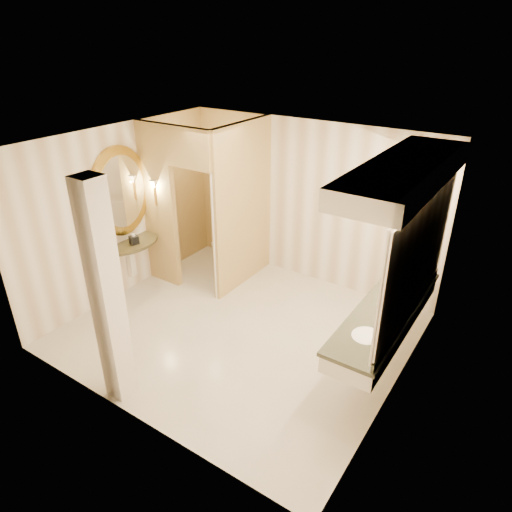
{
  "coord_description": "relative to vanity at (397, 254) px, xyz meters",
  "views": [
    {
      "loc": [
        3.24,
        -4.39,
        3.96
      ],
      "look_at": [
        0.16,
        0.2,
        1.17
      ],
      "focal_mm": 32.0,
      "sensor_mm": 36.0,
      "label": 1
    }
  ],
  "objects": [
    {
      "name": "soap_bottle_c",
      "position": [
        -0.05,
        -0.06,
        -0.64
      ],
      "size": [
        0.1,
        0.1,
        0.22
      ],
      "primitive_type": "imported",
      "rotation": [
        0.0,
        0.0,
        0.21
      ],
      "color": "#C6B28C",
      "rests_on": "vanity"
    },
    {
      "name": "ceiling",
      "position": [
        -1.98,
        -0.4,
        1.07
      ],
      "size": [
        4.5,
        4.5,
        0.0
      ],
      "primitive_type": "plane",
      "rotation": [
        3.14,
        0.0,
        0.0
      ],
      "color": "white",
      "rests_on": "wall_back"
    },
    {
      "name": "wall_right",
      "position": [
        0.27,
        -0.4,
        -0.28
      ],
      "size": [
        0.02,
        4.0,
        2.7
      ],
      "primitive_type": "cube",
      "color": "white",
      "rests_on": "floor"
    },
    {
      "name": "pillar",
      "position": [
        -2.43,
        -2.2,
        -0.28
      ],
      "size": [
        0.27,
        0.27,
        2.7
      ],
      "primitive_type": "cube",
      "color": "white",
      "rests_on": "floor"
    },
    {
      "name": "wall_back",
      "position": [
        -1.98,
        1.6,
        -0.28
      ],
      "size": [
        4.5,
        0.02,
        2.7
      ],
      "primitive_type": "cube",
      "color": "white",
      "rests_on": "floor"
    },
    {
      "name": "tissue_box",
      "position": [
        -4.0,
        -0.42,
        -0.69
      ],
      "size": [
        0.16,
        0.16,
        0.13
      ],
      "primitive_type": "cube",
      "rotation": [
        0.0,
        0.0,
        -0.36
      ],
      "color": "black",
      "rests_on": "console_shelf"
    },
    {
      "name": "wall_front",
      "position": [
        -1.98,
        -2.4,
        -0.28
      ],
      "size": [
        4.5,
        0.02,
        2.7
      ],
      "primitive_type": "cube",
      "color": "white",
      "rests_on": "floor"
    },
    {
      "name": "toilet_closet",
      "position": [
        -3.1,
        0.57,
        -0.24
      ],
      "size": [
        1.5,
        1.55,
        2.7
      ],
      "color": "tan",
      "rests_on": "floor"
    },
    {
      "name": "wall_left",
      "position": [
        -4.23,
        -0.4,
        -0.28
      ],
      "size": [
        0.02,
        4.0,
        2.7
      ],
      "primitive_type": "cube",
      "color": "white",
      "rests_on": "floor"
    },
    {
      "name": "soap_bottle_b",
      "position": [
        -0.1,
        0.32,
        -0.7
      ],
      "size": [
        0.11,
        0.11,
        0.11
      ],
      "primitive_type": "imported",
      "rotation": [
        0.0,
        0.0,
        -0.37
      ],
      "color": "silver",
      "rests_on": "vanity"
    },
    {
      "name": "toilet",
      "position": [
        -3.12,
        0.98,
        -1.29
      ],
      "size": [
        0.4,
        0.68,
        0.68
      ],
      "primitive_type": "imported",
      "rotation": [
        0.0,
        0.0,
        3.11
      ],
      "color": "white",
      "rests_on": "floor"
    },
    {
      "name": "soap_bottle_a",
      "position": [
        -0.02,
        0.25,
        -0.68
      ],
      "size": [
        0.09,
        0.09,
        0.15
      ],
      "primitive_type": "imported",
      "rotation": [
        0.0,
        0.0,
        -0.37
      ],
      "color": "beige",
      "rests_on": "vanity"
    },
    {
      "name": "floor",
      "position": [
        -1.98,
        -0.4,
        -1.63
      ],
      "size": [
        4.5,
        4.5,
        0.0
      ],
      "primitive_type": "plane",
      "color": "beige",
      "rests_on": "ground"
    },
    {
      "name": "console_shelf",
      "position": [
        -4.19,
        -0.4,
        -0.28
      ],
      "size": [
        1.09,
        1.09,
        1.99
      ],
      "color": "black",
      "rests_on": "floor"
    },
    {
      "name": "vanity",
      "position": [
        0.0,
        0.0,
        0.0
      ],
      "size": [
        0.75,
        2.64,
        2.09
      ],
      "color": "white",
      "rests_on": "floor"
    },
    {
      "name": "wall_sconce",
      "position": [
        -3.9,
        0.03,
        0.1
      ],
      "size": [
        0.14,
        0.14,
        0.42
      ],
      "color": "gold",
      "rests_on": "toilet_closet"
    }
  ]
}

